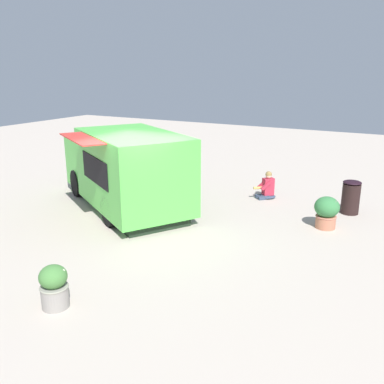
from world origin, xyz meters
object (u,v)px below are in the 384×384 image
(planter_flowering_near, at_px, (54,286))
(trash_bin, at_px, (351,197))
(food_truck, at_px, (125,171))
(planter_flowering_far, at_px, (327,211))
(person_customer, at_px, (267,188))

(planter_flowering_near, distance_m, trash_bin, 8.44)
(food_truck, xyz_separation_m, planter_flowering_far, (-5.62, -1.05, -0.64))
(food_truck, xyz_separation_m, planter_flowering_near, (-2.32, 5.06, -0.70))
(planter_flowering_near, distance_m, planter_flowering_far, 6.94)
(food_truck, distance_m, planter_flowering_near, 5.61)
(planter_flowering_near, bearing_deg, trash_bin, -115.63)
(food_truck, relative_size, trash_bin, 5.87)
(planter_flowering_far, relative_size, trash_bin, 0.87)
(person_customer, height_order, trash_bin, trash_bin)
(food_truck, xyz_separation_m, trash_bin, (-5.98, -2.55, -0.61))
(planter_flowering_far, distance_m, trash_bin, 1.54)
(food_truck, bearing_deg, planter_flowering_far, -169.41)
(planter_flowering_far, bearing_deg, trash_bin, -103.31)
(trash_bin, bearing_deg, food_truck, 23.13)
(person_customer, bearing_deg, planter_flowering_far, 141.32)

